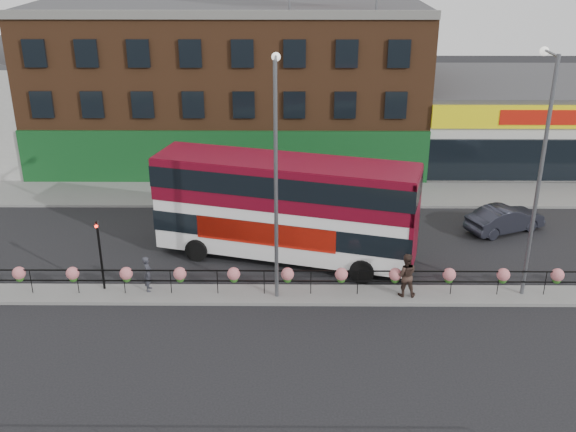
{
  "coord_description": "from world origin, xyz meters",
  "views": [
    {
      "loc": [
        0.2,
        -25.32,
        14.61
      ],
      "look_at": [
        0.0,
        3.0,
        2.5
      ],
      "focal_mm": 42.0,
      "sensor_mm": 36.0,
      "label": 1
    }
  ],
  "objects_px": {
    "pedestrian_a": "(148,274)",
    "lamp_column_east": "(540,158)",
    "double_decker_bus": "(286,200)",
    "pedestrian_b": "(406,275)",
    "car": "(505,219)",
    "lamp_column_west": "(276,162)"
  },
  "relations": [
    {
      "from": "double_decker_bus",
      "to": "lamp_column_west",
      "type": "bearing_deg",
      "value": -95.62
    },
    {
      "from": "pedestrian_a",
      "to": "lamp_column_east",
      "type": "distance_m",
      "value": 16.95
    },
    {
      "from": "car",
      "to": "lamp_column_west",
      "type": "height_order",
      "value": "lamp_column_west"
    },
    {
      "from": "pedestrian_b",
      "to": "lamp_column_east",
      "type": "height_order",
      "value": "lamp_column_east"
    },
    {
      "from": "pedestrian_a",
      "to": "lamp_column_east",
      "type": "height_order",
      "value": "lamp_column_east"
    },
    {
      "from": "double_decker_bus",
      "to": "car",
      "type": "relative_size",
      "value": 2.82
    },
    {
      "from": "double_decker_bus",
      "to": "lamp_column_east",
      "type": "bearing_deg",
      "value": -18.0
    },
    {
      "from": "pedestrian_b",
      "to": "lamp_column_west",
      "type": "bearing_deg",
      "value": 1.68
    },
    {
      "from": "car",
      "to": "double_decker_bus",
      "type": "bearing_deg",
      "value": 81.15
    },
    {
      "from": "pedestrian_b",
      "to": "lamp_column_west",
      "type": "xyz_separation_m",
      "value": [
        -5.46,
        0.15,
        4.97
      ]
    },
    {
      "from": "pedestrian_a",
      "to": "lamp_column_west",
      "type": "relative_size",
      "value": 0.16
    },
    {
      "from": "pedestrian_b",
      "to": "lamp_column_east",
      "type": "bearing_deg",
      "value": -171.81
    },
    {
      "from": "pedestrian_a",
      "to": "lamp_column_east",
      "type": "relative_size",
      "value": 0.16
    },
    {
      "from": "lamp_column_west",
      "to": "double_decker_bus",
      "type": "bearing_deg",
      "value": 84.38
    },
    {
      "from": "car",
      "to": "pedestrian_b",
      "type": "bearing_deg",
      "value": 113.35
    },
    {
      "from": "car",
      "to": "lamp_column_east",
      "type": "distance_m",
      "value": 8.64
    },
    {
      "from": "double_decker_bus",
      "to": "pedestrian_b",
      "type": "xyz_separation_m",
      "value": [
        5.11,
        -3.76,
        -1.91
      ]
    },
    {
      "from": "lamp_column_west",
      "to": "lamp_column_east",
      "type": "distance_m",
      "value": 10.56
    },
    {
      "from": "double_decker_bus",
      "to": "pedestrian_b",
      "type": "height_order",
      "value": "double_decker_bus"
    },
    {
      "from": "lamp_column_west",
      "to": "lamp_column_east",
      "type": "relative_size",
      "value": 0.98
    },
    {
      "from": "pedestrian_b",
      "to": "lamp_column_east",
      "type": "distance_m",
      "value": 7.2
    },
    {
      "from": "car",
      "to": "pedestrian_b",
      "type": "distance_m",
      "value": 9.41
    }
  ]
}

